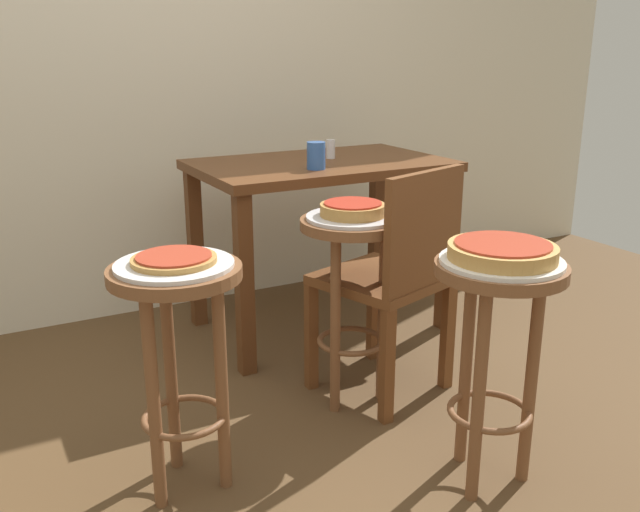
{
  "coord_description": "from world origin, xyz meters",
  "views": [
    {
      "loc": [
        -0.7,
        -1.58,
        1.24
      ],
      "look_at": [
        0.28,
        0.23,
        0.61
      ],
      "focal_mm": 38.49,
      "sensor_mm": 36.0,
      "label": 1
    }
  ],
  "objects_px": {
    "serving_plate_middle": "(174,265)",
    "dining_table": "(320,188)",
    "condiment_shaker": "(331,149)",
    "serving_plate_foreground": "(501,261)",
    "stool_foreground": "(496,325)",
    "pizza_middle": "(174,259)",
    "pizza_foreground": "(502,251)",
    "serving_plate_leftside": "(353,217)",
    "stool_middle": "(179,330)",
    "pizza_leftside": "(353,209)",
    "cup_near_edge": "(316,156)",
    "stool_leftside": "(352,270)",
    "wooden_chair": "(396,274)"
  },
  "relations": [
    {
      "from": "serving_plate_foreground",
      "to": "cup_near_edge",
      "type": "bearing_deg",
      "value": 88.97
    },
    {
      "from": "serving_plate_leftside",
      "to": "dining_table",
      "type": "relative_size",
      "value": 0.3
    },
    {
      "from": "pizza_foreground",
      "to": "dining_table",
      "type": "distance_m",
      "value": 1.29
    },
    {
      "from": "serving_plate_middle",
      "to": "dining_table",
      "type": "distance_m",
      "value": 1.28
    },
    {
      "from": "serving_plate_foreground",
      "to": "serving_plate_middle",
      "type": "relative_size",
      "value": 1.05
    },
    {
      "from": "dining_table",
      "to": "wooden_chair",
      "type": "distance_m",
      "value": 0.73
    },
    {
      "from": "serving_plate_foreground",
      "to": "stool_middle",
      "type": "relative_size",
      "value": 0.5
    },
    {
      "from": "stool_foreground",
      "to": "pizza_leftside",
      "type": "bearing_deg",
      "value": 98.87
    },
    {
      "from": "pizza_foreground",
      "to": "cup_near_edge",
      "type": "xyz_separation_m",
      "value": [
        0.02,
        1.1,
        0.11
      ]
    },
    {
      "from": "stool_foreground",
      "to": "serving_plate_middle",
      "type": "height_order",
      "value": "serving_plate_middle"
    },
    {
      "from": "condiment_shaker",
      "to": "stool_leftside",
      "type": "bearing_deg",
      "value": -113.67
    },
    {
      "from": "stool_foreground",
      "to": "serving_plate_leftside",
      "type": "distance_m",
      "value": 0.66
    },
    {
      "from": "stool_middle",
      "to": "pizza_middle",
      "type": "relative_size",
      "value": 2.96
    },
    {
      "from": "pizza_foreground",
      "to": "serving_plate_middle",
      "type": "distance_m",
      "value": 0.88
    },
    {
      "from": "stool_middle",
      "to": "pizza_middle",
      "type": "distance_m",
      "value": 0.2
    },
    {
      "from": "dining_table",
      "to": "condiment_shaker",
      "type": "bearing_deg",
      "value": 28.31
    },
    {
      "from": "stool_middle",
      "to": "wooden_chair",
      "type": "height_order",
      "value": "wooden_chair"
    },
    {
      "from": "pizza_middle",
      "to": "condiment_shaker",
      "type": "bearing_deg",
      "value": 42.72
    },
    {
      "from": "serving_plate_leftside",
      "to": "dining_table",
      "type": "bearing_deg",
      "value": 70.59
    },
    {
      "from": "stool_foreground",
      "to": "wooden_chair",
      "type": "xyz_separation_m",
      "value": [
        0.06,
        0.58,
        -0.03
      ]
    },
    {
      "from": "serving_plate_middle",
      "to": "dining_table",
      "type": "bearing_deg",
      "value": 43.66
    },
    {
      "from": "stool_foreground",
      "to": "pizza_middle",
      "type": "height_order",
      "value": "pizza_middle"
    },
    {
      "from": "pizza_foreground",
      "to": "stool_middle",
      "type": "relative_size",
      "value": 0.43
    },
    {
      "from": "stool_middle",
      "to": "cup_near_edge",
      "type": "xyz_separation_m",
      "value": [
        0.81,
        0.71,
        0.33
      ]
    },
    {
      "from": "stool_foreground",
      "to": "cup_near_edge",
      "type": "relative_size",
      "value": 6.17
    },
    {
      "from": "pizza_leftside",
      "to": "wooden_chair",
      "type": "distance_m",
      "value": 0.29
    },
    {
      "from": "pizza_foreground",
      "to": "serving_plate_leftside",
      "type": "height_order",
      "value": "pizza_foreground"
    },
    {
      "from": "pizza_middle",
      "to": "serving_plate_foreground",
      "type": "bearing_deg",
      "value": -26.5
    },
    {
      "from": "wooden_chair",
      "to": "cup_near_edge",
      "type": "bearing_deg",
      "value": 94.18
    },
    {
      "from": "pizza_leftside",
      "to": "cup_near_edge",
      "type": "xyz_separation_m",
      "value": [
        0.12,
        0.48,
        0.11
      ]
    },
    {
      "from": "pizza_foreground",
      "to": "wooden_chair",
      "type": "distance_m",
      "value": 0.63
    },
    {
      "from": "condiment_shaker",
      "to": "wooden_chair",
      "type": "xyz_separation_m",
      "value": [
        -0.15,
        -0.74,
        -0.34
      ]
    },
    {
      "from": "stool_middle",
      "to": "stool_leftside",
      "type": "bearing_deg",
      "value": 18.11
    },
    {
      "from": "cup_near_edge",
      "to": "serving_plate_foreground",
      "type": "bearing_deg",
      "value": -91.03
    },
    {
      "from": "serving_plate_middle",
      "to": "stool_leftside",
      "type": "height_order",
      "value": "serving_plate_middle"
    },
    {
      "from": "stool_foreground",
      "to": "condiment_shaker",
      "type": "xyz_separation_m",
      "value": [
        0.21,
        1.32,
        0.31
      ]
    },
    {
      "from": "serving_plate_middle",
      "to": "dining_table",
      "type": "height_order",
      "value": "dining_table"
    },
    {
      "from": "serving_plate_middle",
      "to": "pizza_leftside",
      "type": "relative_size",
      "value": 1.43
    },
    {
      "from": "stool_foreground",
      "to": "condiment_shaker",
      "type": "bearing_deg",
      "value": 81.03
    },
    {
      "from": "pizza_leftside",
      "to": "cup_near_edge",
      "type": "distance_m",
      "value": 0.51
    },
    {
      "from": "pizza_foreground",
      "to": "dining_table",
      "type": "height_order",
      "value": "dining_table"
    },
    {
      "from": "pizza_foreground",
      "to": "pizza_middle",
      "type": "distance_m",
      "value": 0.88
    },
    {
      "from": "stool_foreground",
      "to": "serving_plate_middle",
      "type": "relative_size",
      "value": 2.12
    },
    {
      "from": "serving_plate_middle",
      "to": "wooden_chair",
      "type": "bearing_deg",
      "value": 12.06
    },
    {
      "from": "stool_foreground",
      "to": "wooden_chair",
      "type": "bearing_deg",
      "value": 84.23
    },
    {
      "from": "pizza_middle",
      "to": "stool_leftside",
      "type": "distance_m",
      "value": 0.76
    },
    {
      "from": "serving_plate_middle",
      "to": "cup_near_edge",
      "type": "distance_m",
      "value": 1.08
    },
    {
      "from": "pizza_middle",
      "to": "wooden_chair",
      "type": "xyz_separation_m",
      "value": [
        0.85,
        0.18,
        -0.23
      ]
    },
    {
      "from": "dining_table",
      "to": "cup_near_edge",
      "type": "bearing_deg",
      "value": -123.2
    },
    {
      "from": "serving_plate_foreground",
      "to": "stool_leftside",
      "type": "height_order",
      "value": "serving_plate_foreground"
    }
  ]
}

